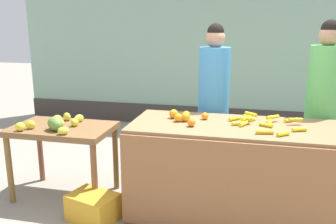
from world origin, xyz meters
The scene contains 11 objects.
ground_plane centered at (0.00, 0.00, 0.00)m, with size 24.00×24.00×0.00m, color gray.
market_wall_back centered at (0.00, 3.15, 1.49)m, with size 7.72×0.23×3.05m.
fruit_stall_counter centered at (0.31, -0.01, 0.45)m, with size 2.00×0.84×0.91m.
side_table_wooden centered at (-1.50, 0.00, 0.67)m, with size 1.04×0.66×0.78m.
banana_bunch_pile centered at (0.53, 0.06, 0.94)m, with size 0.69×0.61×0.07m.
orange_pile centered at (-0.21, 0.04, 0.95)m, with size 0.39×0.36×0.09m.
mango_papaya_pile centered at (-1.51, -0.07, 0.84)m, with size 0.59×0.59×0.14m.
vendor_woman_blue_shirt centered at (0.01, 0.66, 0.92)m, with size 0.34×0.34×1.83m.
vendor_woman_green_shirt centered at (1.13, 0.63, 0.94)m, with size 0.34×0.34×1.86m.
produce_crate centered at (-0.99, -0.41, 0.13)m, with size 0.44×0.32×0.26m, color gold.
produce_sack centered at (-0.73, 0.89, 0.29)m, with size 0.36×0.30×0.57m, color tan.
Camera 1 is at (0.41, -3.25, 1.82)m, focal length 38.40 mm.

